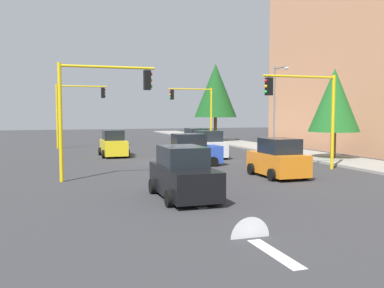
{
  "coord_description": "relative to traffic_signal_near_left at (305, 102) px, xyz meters",
  "views": [
    {
      "loc": [
        26.88,
        -7.78,
        3.24
      ],
      "look_at": [
        0.17,
        0.85,
        1.2
      ],
      "focal_mm": 39.93,
      "sensor_mm": 36.0,
      "label": 1
    }
  ],
  "objects": [
    {
      "name": "ground_plane",
      "position": [
        -6.0,
        -5.65,
        -3.84
      ],
      "size": [
        120.0,
        120.0,
        0.0
      ],
      "primitive_type": "plane",
      "color": "#353538"
    },
    {
      "name": "sidewalk_kerb",
      "position": [
        -11.0,
        4.85,
        -3.77
      ],
      "size": [
        80.0,
        4.0,
        0.15
      ],
      "primitive_type": "cube",
      "color": "gray",
      "rests_on": "ground"
    },
    {
      "name": "lane_arrow_near",
      "position": [
        5.51,
        -8.65,
        -3.84
      ],
      "size": [
        2.4,
        1.1,
        1.1
      ],
      "color": "silver",
      "rests_on": "ground"
    },
    {
      "name": "lane_arrow_mid",
      "position": [
        11.51,
        -8.65,
        -3.84
      ],
      "size": [
        2.4,
        1.1,
        1.1
      ],
      "color": "silver",
      "rests_on": "ground"
    },
    {
      "name": "traffic_signal_near_left",
      "position": [
        0.0,
        0.0,
        0.0
      ],
      "size": [
        0.36,
        4.59,
        5.41
      ],
      "color": "yellow",
      "rests_on": "ground"
    },
    {
      "name": "traffic_signal_near_right",
      "position": [
        -0.0,
        -11.34,
        0.12
      ],
      "size": [
        0.36,
        4.59,
        5.59
      ],
      "color": "yellow",
      "rests_on": "ground"
    },
    {
      "name": "traffic_signal_far_right",
      "position": [
        -20.0,
        -11.38,
        0.29
      ],
      "size": [
        0.36,
        4.59,
        5.86
      ],
      "color": "yellow",
      "rests_on": "ground"
    },
    {
      "name": "traffic_signal_far_left",
      "position": [
        -20.0,
        0.06,
        0.24
      ],
      "size": [
        0.36,
        4.59,
        5.78
      ],
      "color": "yellow",
      "rests_on": "ground"
    },
    {
      "name": "street_lamp_curbside",
      "position": [
        -9.61,
        3.55,
        0.51
      ],
      "size": [
        2.15,
        0.28,
        7.0
      ],
      "color": "slate",
      "rests_on": "ground"
    },
    {
      "name": "tree_roadside_far",
      "position": [
        -24.0,
        3.85,
        1.9
      ],
      "size": [
        4.77,
        4.77,
        8.74
      ],
      "color": "brown",
      "rests_on": "ground"
    },
    {
      "name": "tree_roadside_near",
      "position": [
        -4.0,
        4.85,
        0.26
      ],
      "size": [
        3.46,
        3.46,
        6.28
      ],
      "color": "brown",
      "rests_on": "ground"
    },
    {
      "name": "car_blue",
      "position": [
        -4.0,
        -5.47,
        -2.95
      ],
      "size": [
        1.92,
        3.62,
        1.98
      ],
      "color": "blue",
      "rests_on": "ground"
    },
    {
      "name": "car_black",
      "position": [
        5.47,
        -8.8,
        -2.94
      ],
      "size": [
        4.18,
        2.06,
        1.98
      ],
      "color": "black",
      "rests_on": "ground"
    },
    {
      "name": "car_yellow",
      "position": [
        -11.22,
        -9.25,
        -2.95
      ],
      "size": [
        3.84,
        1.96,
        1.98
      ],
      "color": "yellow",
      "rests_on": "ground"
    },
    {
      "name": "car_green",
      "position": [
        -13.03,
        -2.15,
        -2.94
      ],
      "size": [
        4.1,
        1.96,
        1.98
      ],
      "color": "#1E7238",
      "rests_on": "ground"
    },
    {
      "name": "car_orange",
      "position": [
        1.79,
        -2.69,
        -2.95
      ],
      "size": [
        3.62,
        2.06,
        1.98
      ],
      "color": "orange",
      "rests_on": "ground"
    },
    {
      "name": "car_white",
      "position": [
        -8.25,
        -2.84,
        -2.94
      ],
      "size": [
        4.18,
        2.0,
        1.98
      ],
      "color": "white",
      "rests_on": "ground"
    }
  ]
}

